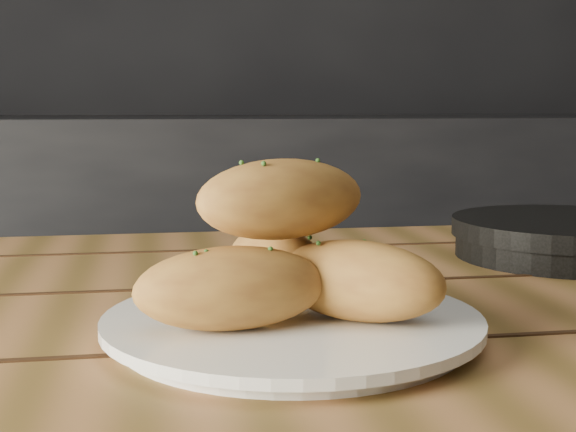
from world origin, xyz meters
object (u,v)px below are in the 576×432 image
object	(u,v)px
table	(423,418)
bread_rolls	(287,258)
skillet	(570,237)
plate	(292,326)

from	to	relation	value
table	bread_rolls	distance (m)	0.23
table	skillet	size ratio (longest dim) A/B	3.54
table	plate	distance (m)	0.19
table	skillet	distance (m)	0.33
table	skillet	world-z (taller)	skillet
plate	table	bearing A→B (deg)	30.44
plate	skillet	bearing A→B (deg)	35.67
bread_rolls	skillet	world-z (taller)	bread_rolls
plate	bread_rolls	size ratio (longest dim) A/B	1.21
plate	bread_rolls	distance (m)	0.05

